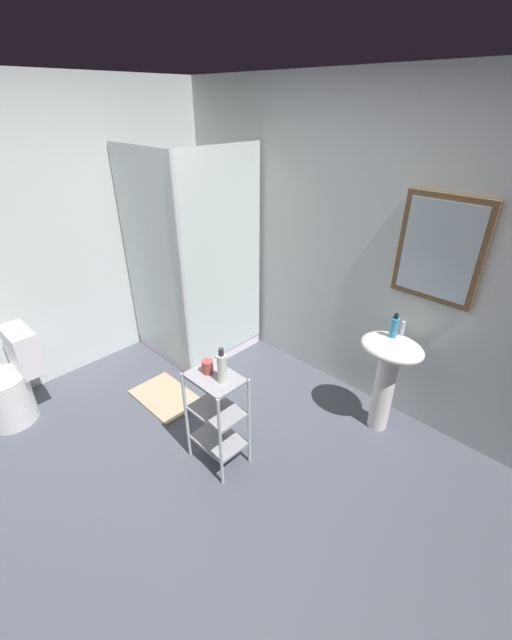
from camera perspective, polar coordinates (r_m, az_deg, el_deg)
ground_plane at (r=2.97m, az=-12.14°, el=-22.88°), size 4.20×4.20×0.02m
wall_back at (r=3.34m, az=12.74°, el=10.16°), size 4.20×0.14×2.50m
wall_left at (r=3.76m, az=-30.76°, el=8.83°), size 0.10×4.20×2.50m
shower_stall at (r=4.00m, az=-8.75°, el=1.45°), size 0.92×0.92×2.00m
pedestal_sink at (r=3.10m, az=18.49°, el=-6.34°), size 0.46×0.37×0.81m
sink_faucet at (r=3.05m, az=20.35°, el=-1.04°), size 0.03×0.03×0.10m
toilet at (r=3.73m, az=-31.81°, el=-8.05°), size 0.37×0.49×0.76m
storage_cart at (r=2.78m, az=-5.64°, el=-13.11°), size 0.38×0.28×0.74m
hand_soap_bottle at (r=2.97m, az=19.27°, el=-0.93°), size 0.06×0.06×0.19m
lotion_bottle_white at (r=2.48m, az=-4.92°, el=-6.84°), size 0.06×0.06×0.25m
rinse_cup at (r=2.60m, az=-6.98°, el=-6.69°), size 0.07×0.07×0.09m
bath_mat at (r=3.64m, az=-12.87°, el=-10.70°), size 0.60×0.40×0.02m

